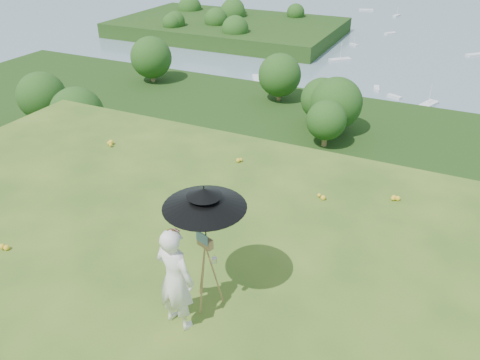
% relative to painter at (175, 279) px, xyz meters
% --- Properties ---
extents(ground, '(14.00, 14.00, 0.00)m').
position_rel_painter_xyz_m(ground, '(-2.18, 0.07, -0.92)').
color(ground, '#37601B').
rests_on(ground, ground).
extents(forest_slope, '(140.00, 56.00, 22.00)m').
position_rel_painter_xyz_m(forest_slope, '(-2.18, 35.07, -29.92)').
color(forest_slope, '#17360E').
rests_on(forest_slope, bay_water).
extents(shoreline_tier, '(170.00, 28.00, 8.00)m').
position_rel_painter_xyz_m(shoreline_tier, '(-2.18, 75.07, -36.92)').
color(shoreline_tier, '#675F52').
rests_on(shoreline_tier, bay_water).
extents(bay_water, '(700.00, 700.00, 0.00)m').
position_rel_painter_xyz_m(bay_water, '(-2.18, 240.07, -34.92)').
color(bay_water, slate).
rests_on(bay_water, ground).
extents(peninsula, '(90.00, 60.00, 12.00)m').
position_rel_painter_xyz_m(peninsula, '(-77.18, 155.07, -29.92)').
color(peninsula, '#17360E').
rests_on(peninsula, bay_water).
extents(slope_trees, '(110.00, 50.00, 6.00)m').
position_rel_painter_xyz_m(slope_trees, '(-2.18, 35.07, -15.92)').
color(slope_trees, '#1A5118').
rests_on(slope_trees, forest_slope).
extents(harbor_town, '(110.00, 22.00, 5.00)m').
position_rel_painter_xyz_m(harbor_town, '(-2.18, 75.07, -30.42)').
color(harbor_town, silver).
rests_on(harbor_town, shoreline_tier).
extents(moored_boats, '(140.00, 140.00, 0.70)m').
position_rel_painter_xyz_m(moored_boats, '(-14.68, 161.07, -34.57)').
color(moored_boats, white).
rests_on(moored_boats, bay_water).
extents(wildflowers, '(10.00, 10.50, 0.12)m').
position_rel_painter_xyz_m(wildflowers, '(-2.18, 0.32, -0.86)').
color(wildflowers, yellow).
rests_on(wildflowers, ground).
extents(painter, '(0.73, 0.53, 1.84)m').
position_rel_painter_xyz_m(painter, '(0.00, 0.00, 0.00)').
color(painter, white).
rests_on(painter, ground).
extents(field_easel, '(0.71, 0.71, 1.50)m').
position_rel_painter_xyz_m(field_easel, '(0.22, 0.57, -0.17)').
color(field_easel, olive).
rests_on(field_easel, ground).
extents(sun_umbrella, '(1.58, 1.58, 1.06)m').
position_rel_painter_xyz_m(sun_umbrella, '(0.22, 0.60, 0.84)').
color(sun_umbrella, black).
rests_on(sun_umbrella, field_easel).
extents(painter_cap, '(0.25, 0.27, 0.10)m').
position_rel_painter_xyz_m(painter_cap, '(0.00, 0.00, 0.87)').
color(painter_cap, '#CA6F6F').
rests_on(painter_cap, painter).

